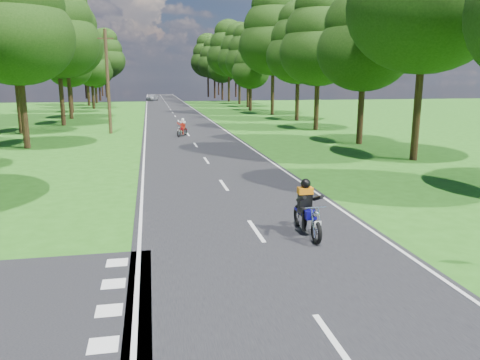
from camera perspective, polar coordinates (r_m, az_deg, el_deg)
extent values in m
plane|color=#266016|center=(11.79, 4.15, -9.33)|extent=(160.00, 160.00, 0.00)
cube|color=black|center=(60.80, -8.21, 8.13)|extent=(7.00, 140.00, 0.02)
cube|color=silver|center=(8.38, 11.62, -19.00)|extent=(0.12, 2.00, 0.01)
cube|color=silver|center=(13.61, 1.97, -6.19)|extent=(0.12, 2.00, 0.01)
cube|color=silver|center=(19.29, -1.99, -0.62)|extent=(0.12, 2.00, 0.01)
cube|color=silver|center=(25.12, -4.11, 2.40)|extent=(0.12, 2.00, 0.01)
cube|color=silver|center=(31.01, -5.44, 4.28)|extent=(0.12, 2.00, 0.01)
cube|color=silver|center=(36.94, -6.35, 5.55)|extent=(0.12, 2.00, 0.01)
cube|color=silver|center=(42.89, -7.01, 6.47)|extent=(0.12, 2.00, 0.01)
cube|color=silver|center=(48.85, -7.50, 7.17)|extent=(0.12, 2.00, 0.01)
cube|color=silver|center=(54.82, -7.90, 7.71)|extent=(0.12, 2.00, 0.01)
cube|color=silver|center=(60.80, -8.21, 8.15)|extent=(0.12, 2.00, 0.01)
cube|color=silver|center=(66.78, -8.47, 8.51)|extent=(0.12, 2.00, 0.01)
cube|color=silver|center=(72.76, -8.69, 8.80)|extent=(0.12, 2.00, 0.01)
cube|color=silver|center=(78.74, -8.87, 9.06)|extent=(0.12, 2.00, 0.01)
cube|color=silver|center=(84.73, -9.03, 9.28)|extent=(0.12, 2.00, 0.01)
cube|color=silver|center=(90.72, -9.17, 9.46)|extent=(0.12, 2.00, 0.01)
cube|color=silver|center=(96.71, -9.29, 9.63)|extent=(0.12, 2.00, 0.01)
cube|color=silver|center=(102.70, -9.40, 9.78)|extent=(0.12, 2.00, 0.01)
cube|color=silver|center=(108.70, -9.49, 9.91)|extent=(0.12, 2.00, 0.01)
cube|color=silver|center=(114.69, -9.58, 10.02)|extent=(0.12, 2.00, 0.01)
cube|color=silver|center=(120.68, -9.65, 10.13)|extent=(0.12, 2.00, 0.01)
cube|color=silver|center=(126.68, -9.72, 10.22)|extent=(0.12, 2.00, 0.01)
cube|color=silver|center=(60.73, -11.35, 8.03)|extent=(0.10, 140.00, 0.01)
cube|color=silver|center=(61.04, -5.09, 8.24)|extent=(0.10, 140.00, 0.01)
cube|color=silver|center=(8.51, -16.34, -18.74)|extent=(0.50, 0.50, 0.01)
cube|color=silver|center=(9.56, -15.68, -15.06)|extent=(0.50, 0.50, 0.01)
cube|color=silver|center=(10.63, -15.16, -12.11)|extent=(0.50, 0.50, 0.01)
cube|color=silver|center=(11.74, -14.76, -9.70)|extent=(0.50, 0.50, 0.01)
cylinder|color=black|center=(32.35, -24.79, 6.99)|extent=(0.40, 0.40, 3.91)
ellipsoid|color=black|center=(32.35, -25.58, 15.49)|extent=(6.85, 6.85, 5.82)
ellipsoid|color=black|center=(32.55, -25.91, 18.83)|extent=(5.87, 5.87, 4.99)
cylinder|color=black|center=(41.08, -25.26, 7.76)|extent=(0.40, 0.40, 3.79)
ellipsoid|color=black|center=(41.06, -25.88, 14.25)|extent=(6.64, 6.64, 5.64)
ellipsoid|color=black|center=(41.21, -26.13, 16.81)|extent=(5.69, 5.69, 4.84)
cylinder|color=black|center=(46.90, -20.87, 8.88)|extent=(0.40, 0.40, 4.32)
ellipsoid|color=black|center=(46.95, -21.38, 15.35)|extent=(7.56, 7.56, 6.42)
ellipsoid|color=black|center=(47.14, -21.59, 17.90)|extent=(6.48, 6.48, 5.51)
cylinder|color=black|center=(54.36, -20.00, 9.36)|extent=(0.40, 0.40, 4.40)
ellipsoid|color=black|center=(54.42, -20.44, 15.06)|extent=(7.71, 7.71, 6.55)
ellipsoid|color=black|center=(54.59, -20.61, 17.30)|extent=(6.60, 6.60, 5.61)
ellipsoid|color=black|center=(54.84, -20.79, 19.52)|extent=(4.95, 4.95, 4.21)
cylinder|color=black|center=(64.15, -19.85, 9.18)|extent=(0.40, 0.40, 3.20)
ellipsoid|color=black|center=(64.10, -20.11, 12.69)|extent=(5.60, 5.60, 4.76)
ellipsoid|color=black|center=(64.15, -20.22, 14.08)|extent=(4.80, 4.80, 4.08)
ellipsoid|color=black|center=(64.24, -20.32, 15.46)|extent=(3.60, 3.60, 3.06)
cylinder|color=black|center=(71.21, -17.46, 9.59)|extent=(0.40, 0.40, 3.22)
ellipsoid|color=black|center=(71.17, -17.67, 12.77)|extent=(5.64, 5.64, 4.79)
ellipsoid|color=black|center=(71.22, -17.75, 14.04)|extent=(4.83, 4.83, 4.11)
ellipsoid|color=black|center=(71.30, -17.84, 15.29)|extent=(3.62, 3.62, 3.08)
cylinder|color=black|center=(79.09, -17.98, 9.92)|extent=(0.40, 0.40, 3.61)
ellipsoid|color=black|center=(79.07, -18.20, 13.13)|extent=(6.31, 6.31, 5.37)
ellipsoid|color=black|center=(79.13, -18.29, 14.40)|extent=(5.41, 5.41, 4.60)
ellipsoid|color=black|center=(79.23, -18.37, 15.67)|extent=(4.06, 4.06, 3.45)
cylinder|color=black|center=(86.84, -17.11, 9.83)|extent=(0.40, 0.40, 2.67)
ellipsoid|color=black|center=(86.79, -17.25, 11.99)|extent=(4.67, 4.67, 3.97)
ellipsoid|color=black|center=(86.80, -17.31, 12.85)|extent=(4.00, 4.00, 3.40)
ellipsoid|color=black|center=(86.83, -17.36, 13.70)|extent=(3.00, 3.00, 2.55)
cylinder|color=black|center=(95.96, -16.70, 10.17)|extent=(0.40, 0.40, 3.09)
ellipsoid|color=black|center=(95.93, -16.84, 12.43)|extent=(5.40, 5.40, 4.59)
ellipsoid|color=black|center=(95.96, -16.90, 13.33)|extent=(4.63, 4.63, 3.93)
ellipsoid|color=black|center=(96.01, -16.96, 14.22)|extent=(3.47, 3.47, 2.95)
cylinder|color=black|center=(102.35, -15.84, 10.71)|extent=(0.40, 0.40, 4.48)
ellipsoid|color=black|center=(102.38, -16.02, 13.79)|extent=(7.84, 7.84, 6.66)
ellipsoid|color=black|center=(102.48, -16.10, 15.01)|extent=(6.72, 6.72, 5.71)
ellipsoid|color=black|center=(102.62, -16.17, 16.23)|extent=(5.04, 5.04, 4.28)
cylinder|color=black|center=(111.38, -16.00, 10.70)|extent=(0.40, 0.40, 4.09)
ellipsoid|color=black|center=(111.39, -16.16, 13.29)|extent=(7.16, 7.16, 6.09)
ellipsoid|color=black|center=(111.46, -16.22, 14.31)|extent=(6.14, 6.14, 5.22)
ellipsoid|color=black|center=(111.56, -16.28, 15.34)|extent=(4.61, 4.61, 3.92)
cylinder|color=black|center=(26.79, 20.72, 7.13)|extent=(0.40, 0.40, 4.56)
ellipsoid|color=black|center=(26.94, 21.68, 19.09)|extent=(7.98, 7.98, 6.78)
cylinder|color=black|center=(32.46, 14.46, 7.37)|extent=(0.40, 0.40, 3.49)
ellipsoid|color=black|center=(32.40, 14.88, 14.96)|extent=(6.12, 6.12, 5.20)
ellipsoid|color=black|center=(32.54, 15.06, 17.95)|extent=(5.24, 5.24, 4.46)
cylinder|color=black|center=(40.70, 9.30, 8.67)|extent=(0.40, 0.40, 3.69)
ellipsoid|color=black|center=(40.67, 9.53, 15.07)|extent=(6.46, 6.46, 5.49)
ellipsoid|color=black|center=(40.80, 9.62, 17.59)|extent=(5.54, 5.54, 4.71)
ellipsoid|color=black|center=(41.01, 9.72, 20.09)|extent=(4.15, 4.15, 3.53)
cylinder|color=black|center=(49.40, 6.98, 9.39)|extent=(0.40, 0.40, 3.74)
ellipsoid|color=black|center=(49.39, 7.12, 14.73)|extent=(6.55, 6.55, 5.57)
ellipsoid|color=black|center=(49.50, 7.18, 16.85)|extent=(5.62, 5.62, 4.77)
ellipsoid|color=black|center=(49.68, 7.24, 18.94)|extent=(4.21, 4.21, 3.58)
cylinder|color=black|center=(57.22, 3.98, 10.29)|extent=(0.40, 0.40, 4.64)
ellipsoid|color=black|center=(57.31, 4.07, 16.01)|extent=(8.12, 8.12, 6.91)
ellipsoid|color=black|center=(57.50, 4.10, 18.26)|extent=(6.96, 6.96, 5.92)
ellipsoid|color=black|center=(57.78, 4.14, 20.50)|extent=(5.22, 5.22, 4.44)
cylinder|color=black|center=(63.99, 1.27, 9.76)|extent=(0.40, 0.40, 2.91)
ellipsoid|color=black|center=(63.92, 1.29, 12.96)|extent=(5.09, 5.09, 4.33)
ellipsoid|color=black|center=(63.95, 1.30, 14.23)|extent=(4.36, 4.36, 3.71)
ellipsoid|color=black|center=(64.02, 1.30, 15.50)|extent=(3.27, 3.27, 2.78)
cylinder|color=black|center=(71.53, 0.97, 10.42)|extent=(0.40, 0.40, 3.88)
ellipsoid|color=black|center=(71.53, 0.98, 14.24)|extent=(6.78, 6.78, 5.77)
ellipsoid|color=black|center=(71.61, 0.99, 15.75)|extent=(5.81, 5.81, 4.94)
ellipsoid|color=black|center=(71.75, 0.99, 17.26)|extent=(4.36, 4.36, 3.71)
cylinder|color=black|center=(79.89, -0.06, 10.73)|extent=(0.40, 0.40, 4.18)
ellipsoid|color=black|center=(79.91, -0.07, 14.42)|extent=(7.31, 7.31, 6.21)
ellipsoid|color=black|center=(80.01, -0.07, 15.88)|extent=(6.27, 6.27, 5.33)
ellipsoid|color=black|center=(80.16, -0.07, 17.33)|extent=(4.70, 4.70, 4.00)
cylinder|color=black|center=(88.65, -1.36, 11.03)|extent=(0.40, 0.40, 4.63)
ellipsoid|color=black|center=(88.70, -1.38, 14.72)|extent=(8.11, 8.11, 6.89)
ellipsoid|color=black|center=(88.83, -1.39, 16.18)|extent=(6.95, 6.95, 5.91)
ellipsoid|color=black|center=(89.01, -1.40, 17.63)|extent=(5.21, 5.21, 4.43)
cylinder|color=black|center=(95.84, -2.16, 10.75)|extent=(0.40, 0.40, 3.36)
ellipsoid|color=black|center=(95.81, -2.19, 13.22)|extent=(5.88, 5.88, 5.00)
ellipsoid|color=black|center=(95.85, -2.19, 14.20)|extent=(5.04, 5.04, 4.29)
ellipsoid|color=black|center=(95.92, -2.20, 15.18)|extent=(3.78, 3.78, 3.21)
cylinder|color=black|center=(102.90, -3.10, 11.05)|extent=(0.40, 0.40, 4.09)
ellipsoid|color=black|center=(102.91, -3.13, 13.85)|extent=(7.15, 7.15, 6.08)
ellipsoid|color=black|center=(102.98, -3.15, 14.96)|extent=(6.13, 6.13, 5.21)
ellipsoid|color=black|center=(103.10, -3.16, 16.07)|extent=(4.60, 4.60, 3.91)
cylinder|color=black|center=(110.53, -3.90, 11.23)|extent=(0.40, 0.40, 4.48)
ellipsoid|color=black|center=(110.56, -3.94, 14.09)|extent=(7.84, 7.84, 6.66)
ellipsoid|color=black|center=(110.65, -3.96, 15.22)|extent=(6.72, 6.72, 5.71)
ellipsoid|color=black|center=(110.78, -3.98, 16.35)|extent=(5.04, 5.04, 4.28)
cylinder|color=black|center=(121.11, -16.44, 10.71)|extent=(0.40, 0.40, 3.84)
ellipsoid|color=black|center=(121.10, -16.57, 12.94)|extent=(6.72, 6.72, 5.71)
ellipsoid|color=black|center=(121.15, -16.63, 13.83)|extent=(5.76, 5.76, 4.90)
ellipsoid|color=black|center=(121.23, -16.69, 14.71)|extent=(4.32, 4.32, 3.67)
cylinder|color=black|center=(123.89, -2.63, 11.29)|extent=(0.40, 0.40, 4.16)
ellipsoid|color=black|center=(123.90, -2.65, 13.66)|extent=(7.28, 7.28, 6.19)
ellipsoid|color=black|center=(123.97, -2.66, 14.60)|extent=(6.24, 6.24, 5.30)
ellipsoid|color=black|center=(124.06, -2.67, 15.53)|extent=(4.68, 4.68, 3.98)
cylinder|color=black|center=(106.41, -18.26, 10.35)|extent=(0.40, 0.40, 3.52)
ellipsoid|color=black|center=(106.40, -18.42, 12.68)|extent=(6.16, 6.16, 5.24)
ellipsoid|color=black|center=(106.44, -18.49, 13.60)|extent=(5.28, 5.28, 4.49)
ellipsoid|color=black|center=(106.51, -18.55, 14.52)|extent=(3.96, 3.96, 3.37)
cylinder|color=black|center=(110.40, -0.51, 11.26)|extent=(0.40, 0.40, 4.48)
ellipsoid|color=black|center=(110.43, -0.51, 14.12)|extent=(7.84, 7.84, 6.66)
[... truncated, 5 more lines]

